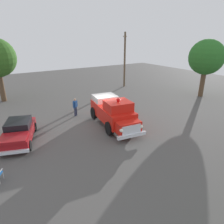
# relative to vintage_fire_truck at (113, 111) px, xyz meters

# --- Properties ---
(ground_plane) EXTENTS (60.00, 60.00, 0.00)m
(ground_plane) POSITION_rel_vintage_fire_truck_xyz_m (0.97, 0.32, -1.20)
(ground_plane) COLOR #514F4C
(vintage_fire_truck) EXTENTS (6.20, 3.07, 2.59)m
(vintage_fire_truck) POSITION_rel_vintage_fire_truck_xyz_m (0.00, 0.00, 0.00)
(vintage_fire_truck) COLOR black
(vintage_fire_truck) RESTS_ON ground
(classic_hot_rod) EXTENTS (4.72, 3.15, 1.46)m
(classic_hot_rod) POSITION_rel_vintage_fire_truck_xyz_m (1.14, 7.10, -0.45)
(classic_hot_rod) COLOR black
(classic_hot_rod) RESTS_ON ground
(lawn_chair_by_car) EXTENTS (0.68, 0.68, 1.02)m
(lawn_chair_by_car) POSITION_rel_vintage_fire_truck_xyz_m (2.84, -2.96, -0.61)
(lawn_chair_by_car) COLOR #B7BABF
(lawn_chair_by_car) RESTS_ON ground
(spectator_standing) EXTENTS (0.48, 0.56, 1.68)m
(spectator_standing) POSITION_rel_vintage_fire_truck_xyz_m (3.60, 1.85, -0.23)
(spectator_standing) COLOR #2D334C
(spectator_standing) RESTS_ON ground
(oak_tree_right) EXTENTS (4.05, 4.05, 6.73)m
(oak_tree_right) POSITION_rel_vintage_fire_truck_xyz_m (1.48, -13.82, 3.46)
(oak_tree_right) COLOR brown
(oak_tree_right) RESTS_ON ground
(utility_pole) EXTENTS (1.19, 1.37, 7.54)m
(utility_pole) POSITION_rel_vintage_fire_truck_xyz_m (10.79, -8.82, 2.72)
(utility_pole) COLOR brown
(utility_pole) RESTS_ON ground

